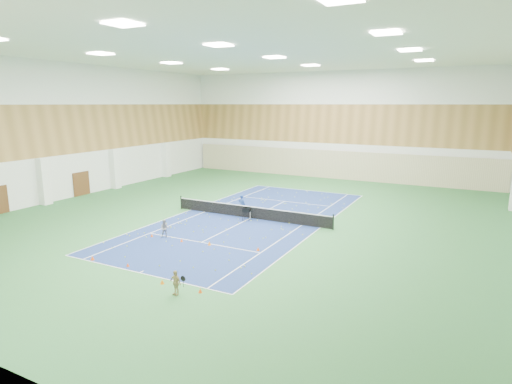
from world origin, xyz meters
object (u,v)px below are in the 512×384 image
coach (242,205)px  ball_cart (247,214)px  child_court (165,229)px  tennis_net (250,211)px  child_apron (176,283)px

coach → ball_cart: coach is taller
child_court → ball_cart: 6.58m
ball_cart → tennis_net: bearing=83.0°
tennis_net → child_apron: bearing=-76.1°
tennis_net → coach: 1.25m
coach → ball_cart: (1.09, -1.20, -0.32)m
coach → ball_cart: size_ratio=1.65×
child_court → coach: bearing=43.7°
tennis_net → child_court: size_ratio=10.92×
child_apron → ball_cart: 12.84m
child_court → ball_cart: bearing=32.1°
tennis_net → ball_cart: 0.60m
child_apron → child_court: bearing=143.9°
child_court → child_apron: child_court is taller
tennis_net → child_apron: child_apron is taller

